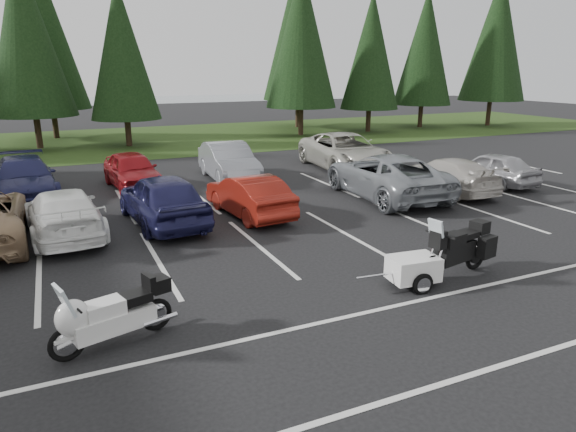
{
  "coord_description": "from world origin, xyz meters",
  "views": [
    {
      "loc": [
        -4.22,
        -11.2,
        4.65
      ],
      "look_at": [
        0.67,
        -0.5,
        1.24
      ],
      "focal_mm": 32.0,
      "sensor_mm": 36.0,
      "label": 1
    }
  ],
  "objects_px": {
    "car_near_8": "(492,168)",
    "adventure_motorcycle": "(456,245)",
    "car_near_4": "(162,199)",
    "car_near_5": "(249,195)",
    "car_near_3": "(64,213)",
    "car_far_2": "(132,170)",
    "car_far_1": "(24,178)",
    "car_near_7": "(447,175)",
    "car_far_3": "(229,162)",
    "touring_motorcycle": "(112,309)",
    "cargo_trailer": "(413,271)",
    "car_near_6": "(386,175)",
    "car_far_4": "(345,151)"
  },
  "relations": [
    {
      "from": "car_near_3",
      "to": "car_far_4",
      "type": "xyz_separation_m",
      "value": [
        12.48,
        5.47,
        0.16
      ]
    },
    {
      "from": "car_near_8",
      "to": "adventure_motorcycle",
      "type": "height_order",
      "value": "adventure_motorcycle"
    },
    {
      "from": "car_far_3",
      "to": "adventure_motorcycle",
      "type": "bearing_deg",
      "value": -80.74
    },
    {
      "from": "car_near_5",
      "to": "car_far_1",
      "type": "relative_size",
      "value": 0.8
    },
    {
      "from": "car_near_7",
      "to": "car_near_4",
      "type": "bearing_deg",
      "value": -0.0
    },
    {
      "from": "car_near_7",
      "to": "car_far_4",
      "type": "bearing_deg",
      "value": -76.8
    },
    {
      "from": "car_far_4",
      "to": "car_near_6",
      "type": "bearing_deg",
      "value": -100.17
    },
    {
      "from": "car_near_8",
      "to": "car_far_4",
      "type": "distance_m",
      "value": 6.59
    },
    {
      "from": "car_far_2",
      "to": "cargo_trailer",
      "type": "distance_m",
      "value": 13.18
    },
    {
      "from": "car_near_4",
      "to": "car_near_5",
      "type": "bearing_deg",
      "value": 170.84
    },
    {
      "from": "car_far_2",
      "to": "touring_motorcycle",
      "type": "bearing_deg",
      "value": -105.45
    },
    {
      "from": "car_far_3",
      "to": "car_near_6",
      "type": "bearing_deg",
      "value": -47.31
    },
    {
      "from": "car_near_5",
      "to": "car_near_8",
      "type": "bearing_deg",
      "value": 175.64
    },
    {
      "from": "car_far_2",
      "to": "car_far_4",
      "type": "xyz_separation_m",
      "value": [
        9.78,
        -0.04,
        0.12
      ]
    },
    {
      "from": "car_near_5",
      "to": "car_far_2",
      "type": "relative_size",
      "value": 0.97
    },
    {
      "from": "car_near_6",
      "to": "car_far_4",
      "type": "bearing_deg",
      "value": -101.64
    },
    {
      "from": "car_near_5",
      "to": "cargo_trailer",
      "type": "relative_size",
      "value": 2.67
    },
    {
      "from": "touring_motorcycle",
      "to": "cargo_trailer",
      "type": "height_order",
      "value": "touring_motorcycle"
    },
    {
      "from": "car_near_4",
      "to": "car_near_7",
      "type": "height_order",
      "value": "car_near_4"
    },
    {
      "from": "car_far_1",
      "to": "touring_motorcycle",
      "type": "distance_m",
      "value": 12.44
    },
    {
      "from": "car_near_3",
      "to": "car_far_4",
      "type": "bearing_deg",
      "value": -160.59
    },
    {
      "from": "car_near_6",
      "to": "cargo_trailer",
      "type": "height_order",
      "value": "car_near_6"
    },
    {
      "from": "car_near_7",
      "to": "car_far_2",
      "type": "height_order",
      "value": "car_far_2"
    },
    {
      "from": "car_near_4",
      "to": "touring_motorcycle",
      "type": "xyz_separation_m",
      "value": [
        -2.25,
        -6.91,
        -0.13
      ]
    },
    {
      "from": "car_near_3",
      "to": "car_near_8",
      "type": "relative_size",
      "value": 1.19
    },
    {
      "from": "car_near_3",
      "to": "car_far_2",
      "type": "bearing_deg",
      "value": -120.36
    },
    {
      "from": "car_near_4",
      "to": "cargo_trailer",
      "type": "height_order",
      "value": "car_near_4"
    },
    {
      "from": "car_near_6",
      "to": "car_near_7",
      "type": "height_order",
      "value": "car_near_6"
    },
    {
      "from": "car_near_7",
      "to": "car_near_8",
      "type": "xyz_separation_m",
      "value": [
        2.61,
        0.32,
        0.01
      ]
    },
    {
      "from": "touring_motorcycle",
      "to": "adventure_motorcycle",
      "type": "xyz_separation_m",
      "value": [
        7.45,
        -0.11,
        0.1
      ]
    },
    {
      "from": "car_far_3",
      "to": "adventure_motorcycle",
      "type": "xyz_separation_m",
      "value": [
        1.33,
        -12.34,
        -0.01
      ]
    },
    {
      "from": "car_near_3",
      "to": "car_far_2",
      "type": "distance_m",
      "value": 6.14
    },
    {
      "from": "car_near_4",
      "to": "car_far_1",
      "type": "bearing_deg",
      "value": -58.4
    },
    {
      "from": "car_near_3",
      "to": "car_near_7",
      "type": "height_order",
      "value": "car_near_3"
    },
    {
      "from": "car_near_3",
      "to": "car_near_5",
      "type": "bearing_deg",
      "value": 174.05
    },
    {
      "from": "touring_motorcycle",
      "to": "car_near_6",
      "type": "bearing_deg",
      "value": 17.37
    },
    {
      "from": "adventure_motorcycle",
      "to": "car_near_5",
      "type": "bearing_deg",
      "value": 97.97
    },
    {
      "from": "car_far_2",
      "to": "car_near_3",
      "type": "bearing_deg",
      "value": -121.73
    },
    {
      "from": "car_near_6",
      "to": "car_near_7",
      "type": "relative_size",
      "value": 1.27
    },
    {
      "from": "car_far_3",
      "to": "adventure_motorcycle",
      "type": "relative_size",
      "value": 1.87
    },
    {
      "from": "car_near_5",
      "to": "car_far_2",
      "type": "bearing_deg",
      "value": -69.12
    },
    {
      "from": "car_near_4",
      "to": "car_near_5",
      "type": "height_order",
      "value": "car_near_4"
    },
    {
      "from": "car_near_3",
      "to": "car_near_4",
      "type": "height_order",
      "value": "car_near_4"
    },
    {
      "from": "car_far_2",
      "to": "touring_motorcycle",
      "type": "distance_m",
      "value": 12.56
    },
    {
      "from": "car_near_7",
      "to": "car_near_5",
      "type": "bearing_deg",
      "value": 1.0
    },
    {
      "from": "car_near_4",
      "to": "car_near_7",
      "type": "xyz_separation_m",
      "value": [
        10.85,
        -0.29,
        -0.14
      ]
    },
    {
      "from": "car_near_8",
      "to": "car_far_2",
      "type": "xyz_separation_m",
      "value": [
        -13.56,
        5.43,
        0.05
      ]
    },
    {
      "from": "car_far_3",
      "to": "touring_motorcycle",
      "type": "xyz_separation_m",
      "value": [
        -6.11,
        -12.22,
        -0.11
      ]
    },
    {
      "from": "car_near_5",
      "to": "car_near_3",
      "type": "bearing_deg",
      "value": -7.36
    },
    {
      "from": "car_near_5",
      "to": "car_near_7",
      "type": "height_order",
      "value": "car_near_5"
    }
  ]
}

